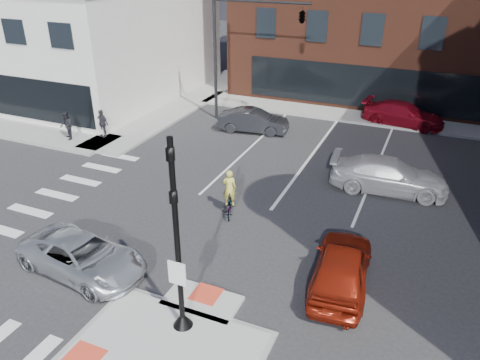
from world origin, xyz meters
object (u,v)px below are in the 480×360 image
at_px(red_sedan, 341,267).
at_px(silver_suv, 83,256).
at_px(white_pickup, 389,175).
at_px(bg_car_red, 403,114).
at_px(bg_car_dark, 253,121).
at_px(pedestrian_a, 66,126).
at_px(cyclist, 229,200).
at_px(pedestrian_b, 102,123).

bearing_deg(red_sedan, silver_suv, 13.09).
distance_m(white_pickup, bg_car_red, 9.60).
relative_size(silver_suv, bg_car_red, 0.95).
relative_size(white_pickup, bg_car_dark, 1.25).
height_order(bg_car_dark, pedestrian_a, pedestrian_a).
distance_m(silver_suv, red_sedan, 8.80).
bearing_deg(bg_car_dark, cyclist, -172.66).
height_order(bg_car_red, pedestrian_a, pedestrian_a).
xyz_separation_m(white_pickup, pedestrian_a, (-17.90, -1.13, 0.23)).
height_order(red_sedan, bg_car_dark, red_sedan).
bearing_deg(red_sedan, white_pickup, -99.12).
bearing_deg(bg_car_red, red_sedan, -172.94).
distance_m(red_sedan, bg_car_dark, 14.86).
relative_size(red_sedan, pedestrian_b, 2.74).
xyz_separation_m(white_pickup, pedestrian_b, (-16.33, 0.09, 0.20)).
bearing_deg(pedestrian_b, bg_car_red, 41.73).
bearing_deg(white_pickup, silver_suv, 134.81).
distance_m(white_pickup, pedestrian_a, 17.94).
distance_m(bg_car_dark, pedestrian_b, 8.98).
xyz_separation_m(cyclist, pedestrian_a, (-12.08, 3.78, 0.30)).
bearing_deg(silver_suv, white_pickup, -33.00).
bearing_deg(white_pickup, pedestrian_a, 88.44).
xyz_separation_m(silver_suv, pedestrian_a, (-9.08, 9.38, 0.34)).
relative_size(red_sedan, pedestrian_a, 2.65).
bearing_deg(bg_car_red, silver_suv, 164.62).
bearing_deg(silver_suv, cyclist, -21.15).
relative_size(bg_car_dark, pedestrian_a, 2.50).
xyz_separation_m(white_pickup, bg_car_dark, (-8.63, 4.71, -0.07)).
relative_size(bg_car_dark, bg_car_red, 0.85).
relative_size(silver_suv, bg_car_dark, 1.12).
height_order(red_sedan, bg_car_red, red_sedan).
distance_m(pedestrian_a, pedestrian_b, 2.00).
xyz_separation_m(silver_suv, bg_car_dark, (0.19, 15.23, 0.04)).
relative_size(cyclist, pedestrian_b, 1.26).
distance_m(red_sedan, white_pickup, 7.72).
height_order(silver_suv, pedestrian_a, pedestrian_a).
distance_m(red_sedan, bg_car_red, 17.30).
distance_m(bg_car_red, pedestrian_a, 20.55).
height_order(silver_suv, pedestrian_b, pedestrian_b).
distance_m(red_sedan, cyclist, 6.03).
relative_size(red_sedan, bg_car_dark, 1.06).
bearing_deg(red_sedan, cyclist, -33.14).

